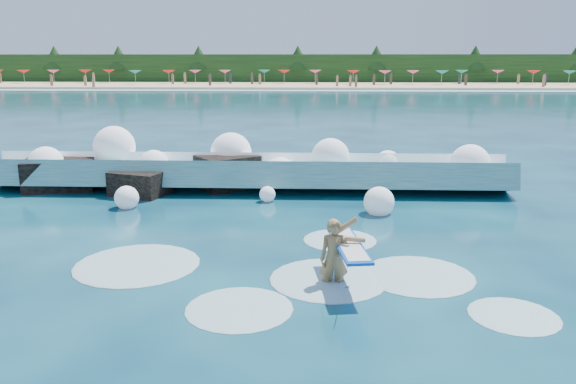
# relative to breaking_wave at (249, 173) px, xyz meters

# --- Properties ---
(ground) EXTENTS (200.00, 200.00, 0.00)m
(ground) POSITION_rel_breaking_wave_xyz_m (0.08, -7.65, -0.52)
(ground) COLOR #07253D
(ground) RESTS_ON ground
(beach) EXTENTS (140.00, 20.00, 0.40)m
(beach) POSITION_rel_breaking_wave_xyz_m (0.08, 70.35, -0.32)
(beach) COLOR tan
(beach) RESTS_ON ground
(wet_band) EXTENTS (140.00, 5.00, 0.08)m
(wet_band) POSITION_rel_breaking_wave_xyz_m (0.08, 59.35, -0.48)
(wet_band) COLOR silver
(wet_band) RESTS_ON ground
(treeline) EXTENTS (140.00, 4.00, 5.00)m
(treeline) POSITION_rel_breaking_wave_xyz_m (0.08, 80.35, 1.98)
(treeline) COLOR black
(treeline) RESTS_ON ground
(breaking_wave) EXTENTS (17.43, 2.74, 1.50)m
(breaking_wave) POSITION_rel_breaking_wave_xyz_m (0.00, 0.00, 0.00)
(breaking_wave) COLOR teal
(breaking_wave) RESTS_ON ground
(rock_cluster) EXTENTS (8.19, 3.24, 1.31)m
(rock_cluster) POSITION_rel_breaking_wave_xyz_m (-3.83, -0.42, -0.11)
(rock_cluster) COLOR black
(rock_cluster) RESTS_ON ground
(surfer_with_board) EXTENTS (0.98, 2.83, 1.61)m
(surfer_with_board) POSITION_rel_breaking_wave_xyz_m (2.67, -8.45, 0.07)
(surfer_with_board) COLOR olive
(surfer_with_board) RESTS_ON ground
(wave_spray) EXTENTS (15.46, 5.07, 2.16)m
(wave_spray) POSITION_rel_breaking_wave_xyz_m (-0.10, -0.18, 0.45)
(wave_spray) COLOR white
(wave_spray) RESTS_ON ground
(surf_foam) EXTENTS (9.47, 5.88, 0.14)m
(surf_foam) POSITION_rel_breaking_wave_xyz_m (1.61, -7.98, -0.52)
(surf_foam) COLOR silver
(surf_foam) RESTS_ON ground
(beach_umbrellas) EXTENTS (113.71, 6.56, 0.50)m
(beach_umbrellas) POSITION_rel_breaking_wave_xyz_m (0.58, 72.47, 1.73)
(beach_umbrellas) COLOR red
(beach_umbrellas) RESTS_ON ground
(beachgoers) EXTENTS (108.14, 14.21, 1.94)m
(beachgoers) POSITION_rel_breaking_wave_xyz_m (-10.03, 67.41, 0.56)
(beachgoers) COLOR #3F332D
(beachgoers) RESTS_ON ground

